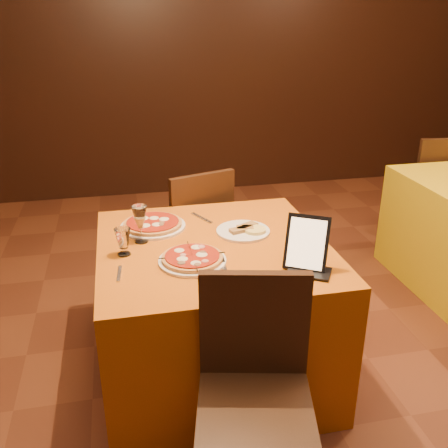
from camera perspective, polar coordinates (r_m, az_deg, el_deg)
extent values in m
cube|color=#5E2D19|center=(2.57, 12.93, -21.86)|extent=(6.00, 7.00, 0.01)
cube|color=black|center=(5.20, -2.41, 18.78)|extent=(6.00, 0.01, 2.80)
cube|color=#B7580B|center=(2.60, -1.19, -9.82)|extent=(1.10, 1.10, 0.75)
cylinder|color=white|center=(2.25, -3.64, -4.22)|extent=(0.31, 0.31, 0.01)
cylinder|color=#AD4C23|center=(2.24, -3.65, -3.85)|extent=(0.28, 0.28, 0.02)
cylinder|color=white|center=(2.62, -8.13, -0.26)|extent=(0.34, 0.34, 0.01)
cylinder|color=#AD4C23|center=(2.62, -8.14, 0.06)|extent=(0.30, 0.30, 0.02)
cylinder|color=white|center=(2.54, 2.19, -0.83)|extent=(0.27, 0.27, 0.01)
cylinder|color=olive|center=(2.53, 2.20, -0.48)|extent=(0.17, 0.17, 0.02)
cube|color=black|center=(2.17, 9.44, -2.15)|extent=(0.21, 0.18, 0.23)
cube|color=#AAA8AF|center=(2.18, 0.10, -5.14)|extent=(0.03, 0.20, 0.01)
cube|color=silver|center=(2.19, -11.88, -5.57)|extent=(0.03, 0.14, 0.01)
cube|color=#BCBBC3|center=(2.71, -2.56, 0.69)|extent=(0.10, 0.17, 0.01)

